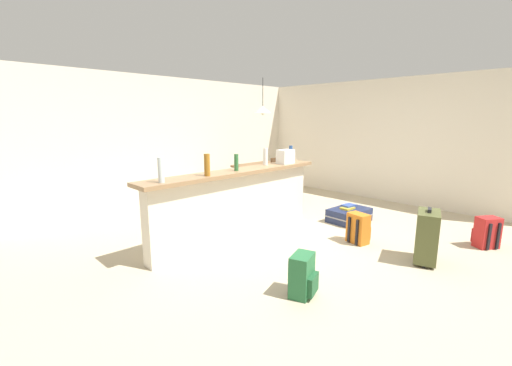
% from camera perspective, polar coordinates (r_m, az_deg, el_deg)
% --- Properties ---
extents(ground_plane, '(13.00, 13.00, 0.05)m').
position_cam_1_polar(ground_plane, '(5.04, 6.79, -9.14)').
color(ground_plane, '#BCAD8E').
extents(wall_back, '(6.60, 0.10, 2.50)m').
position_cam_1_polar(wall_back, '(7.04, -12.93, 7.08)').
color(wall_back, silver).
rests_on(wall_back, ground_plane).
extents(wall_right, '(0.10, 6.00, 2.50)m').
position_cam_1_polar(wall_right, '(7.51, 19.88, 6.94)').
color(wall_right, silver).
rests_on(wall_right, ground_plane).
extents(partition_half_wall, '(2.80, 0.20, 0.95)m').
position_cam_1_polar(partition_half_wall, '(4.73, -3.20, -4.07)').
color(partition_half_wall, silver).
rests_on(partition_half_wall, ground_plane).
extents(bar_countertop, '(2.96, 0.40, 0.05)m').
position_cam_1_polar(bar_countertop, '(4.63, -3.26, 1.93)').
color(bar_countertop, '#93704C').
rests_on(bar_countertop, partition_half_wall).
extents(bottle_clear, '(0.07, 0.07, 0.29)m').
position_cam_1_polar(bottle_clear, '(3.85, -16.05, 2.15)').
color(bottle_clear, silver).
rests_on(bottle_clear, bar_countertop).
extents(bottle_amber, '(0.07, 0.07, 0.28)m').
position_cam_1_polar(bottle_amber, '(4.18, -8.43, 3.11)').
color(bottle_amber, '#9E661E').
rests_on(bottle_amber, bar_countertop).
extents(bottle_green, '(0.06, 0.06, 0.23)m').
position_cam_1_polar(bottle_green, '(4.55, -3.41, 3.56)').
color(bottle_green, '#2D6B38').
rests_on(bottle_green, bar_countertop).
extents(bottle_white, '(0.08, 0.08, 0.26)m').
position_cam_1_polar(bottle_white, '(5.11, 1.63, 4.56)').
color(bottle_white, silver).
rests_on(bottle_white, bar_countertop).
extents(bottle_blue, '(0.06, 0.06, 0.27)m').
position_cam_1_polar(bottle_blue, '(5.51, 6.00, 5.03)').
color(bottle_blue, '#284C89').
rests_on(bottle_blue, bar_countertop).
extents(grocery_bag, '(0.26, 0.18, 0.22)m').
position_cam_1_polar(grocery_bag, '(5.29, 5.10, 4.54)').
color(grocery_bag, silver).
rests_on(grocery_bag, bar_countertop).
extents(dining_table, '(1.10, 0.80, 0.74)m').
position_cam_1_polar(dining_table, '(7.06, 1.09, 2.43)').
color(dining_table, brown).
rests_on(dining_table, ground_plane).
extents(dining_chair_near_partition, '(0.45, 0.45, 0.93)m').
position_cam_1_polar(dining_chair_near_partition, '(6.72, 4.45, 0.82)').
color(dining_chair_near_partition, '#4C331E').
rests_on(dining_chair_near_partition, ground_plane).
extents(pendant_lamp, '(0.34, 0.34, 0.73)m').
position_cam_1_polar(pendant_lamp, '(6.86, 1.16, 12.53)').
color(pendant_lamp, black).
extents(suitcase_flat_navy, '(0.85, 0.54, 0.22)m').
position_cam_1_polar(suitcase_flat_navy, '(5.81, 15.74, -5.32)').
color(suitcase_flat_navy, '#1E284C').
rests_on(suitcase_flat_navy, ground_plane).
extents(backpack_green, '(0.32, 0.30, 0.42)m').
position_cam_1_polar(backpack_green, '(3.38, 8.04, -15.55)').
color(backpack_green, '#286B3D').
rests_on(backpack_green, ground_plane).
extents(suitcase_upright_olive, '(0.49, 0.36, 0.67)m').
position_cam_1_polar(suitcase_upright_olive, '(4.50, 27.33, -8.09)').
color(suitcase_upright_olive, '#51562D').
rests_on(suitcase_upright_olive, ground_plane).
extents(backpack_red, '(0.34, 0.33, 0.42)m').
position_cam_1_polar(backpack_red, '(5.45, 34.90, -7.05)').
color(backpack_red, red).
rests_on(backpack_red, ground_plane).
extents(backpack_orange, '(0.29, 0.31, 0.42)m').
position_cam_1_polar(backpack_orange, '(4.86, 17.22, -7.52)').
color(backpack_orange, orange).
rests_on(backpack_orange, ground_plane).
extents(book_stack, '(0.31, 0.21, 0.06)m').
position_cam_1_polar(book_stack, '(5.78, 15.56, -3.97)').
color(book_stack, gold).
rests_on(book_stack, suitcase_flat_navy).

